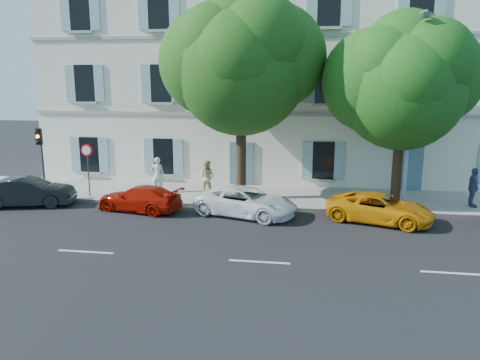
% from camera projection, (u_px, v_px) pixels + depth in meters
% --- Properties ---
extents(ground, '(90.00, 90.00, 0.00)m').
position_uv_depth(ground, '(270.00, 225.00, 19.00)').
color(ground, black).
extents(sidewalk, '(36.00, 4.50, 0.15)m').
position_uv_depth(sidewalk, '(278.00, 197.00, 23.29)').
color(sidewalk, '#A09E96').
rests_on(sidewalk, ground).
extents(kerb, '(36.00, 0.16, 0.16)m').
position_uv_depth(kerb, '(275.00, 208.00, 21.19)').
color(kerb, '#9E998E').
rests_on(kerb, ground).
extents(building, '(28.00, 7.00, 12.00)m').
position_uv_depth(building, '(287.00, 76.00, 27.60)').
color(building, white).
rests_on(building, ground).
extents(car_dark_sedan, '(4.36, 2.48, 1.36)m').
position_uv_depth(car_dark_sedan, '(28.00, 192.00, 21.74)').
color(car_dark_sedan, black).
rests_on(car_dark_sedan, ground).
extents(car_red_coupe, '(4.19, 2.42, 1.14)m').
position_uv_depth(car_red_coupe, '(139.00, 198.00, 20.98)').
color(car_red_coupe, '#A41104').
rests_on(car_red_coupe, ground).
extents(car_white_coupe, '(4.89, 3.32, 1.24)m').
position_uv_depth(car_white_coupe, '(246.00, 202.00, 20.21)').
color(car_white_coupe, white).
rests_on(car_white_coupe, ground).
extents(car_yellow_supercar, '(4.70, 3.22, 1.19)m').
position_uv_depth(car_yellow_supercar, '(380.00, 208.00, 19.28)').
color(car_yellow_supercar, orange).
rests_on(car_yellow_supercar, ground).
extents(tree_left, '(6.12, 6.12, 9.48)m').
position_uv_depth(tree_left, '(241.00, 69.00, 21.43)').
color(tree_left, '#3A2819').
rests_on(tree_left, sidewalk).
extents(tree_right, '(5.34, 5.34, 8.22)m').
position_uv_depth(tree_right, '(403.00, 88.00, 19.98)').
color(tree_right, '#3A2819').
rests_on(tree_right, sidewalk).
extents(traffic_light, '(0.29, 0.38, 3.36)m').
position_uv_depth(traffic_light, '(40.00, 147.00, 22.60)').
color(traffic_light, '#383A3D').
rests_on(traffic_light, sidewalk).
extents(road_sign, '(0.60, 0.09, 2.60)m').
position_uv_depth(road_sign, '(87.00, 159.00, 22.66)').
color(road_sign, '#383A3D').
rests_on(road_sign, sidewalk).
extents(street_lamp, '(0.29, 1.75, 8.22)m').
position_uv_depth(street_lamp, '(411.00, 104.00, 19.52)').
color(street_lamp, '#7293BF').
rests_on(street_lamp, sidewalk).
extents(pedestrian_a, '(0.71, 0.51, 1.82)m').
position_uv_depth(pedestrian_a, '(158.00, 175.00, 23.73)').
color(pedestrian_a, silver).
rests_on(pedestrian_a, sidewalk).
extents(pedestrian_b, '(0.95, 0.80, 1.74)m').
position_uv_depth(pedestrian_b, '(207.00, 177.00, 23.32)').
color(pedestrian_b, '#CAC181').
rests_on(pedestrian_b, sidewalk).
extents(pedestrian_c, '(0.44, 1.05, 1.80)m').
position_uv_depth(pedestrian_c, '(473.00, 187.00, 20.99)').
color(pedestrian_c, '#444F7D').
rests_on(pedestrian_c, sidewalk).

